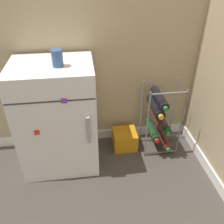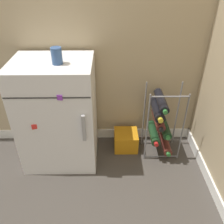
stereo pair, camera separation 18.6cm
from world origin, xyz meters
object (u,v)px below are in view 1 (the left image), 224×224
object	(u,v)px
mini_fridge	(58,118)
fridge_top_cup	(57,58)
wine_rack	(158,119)
soda_box	(125,139)

from	to	relation	value
mini_fridge	fridge_top_cup	distance (m)	0.49
wine_rack	mini_fridge	bearing A→B (deg)	-176.75
wine_rack	fridge_top_cup	xyz separation A→B (m)	(-0.76, -0.09, 0.60)
soda_box	fridge_top_cup	bearing A→B (deg)	-163.35
mini_fridge	soda_box	xyz separation A→B (m)	(0.54, 0.10, -0.35)
soda_box	fridge_top_cup	distance (m)	0.98
wine_rack	soda_box	world-z (taller)	wine_rack
soda_box	fridge_top_cup	xyz separation A→B (m)	(-0.48, -0.14, 0.84)
fridge_top_cup	mini_fridge	bearing A→B (deg)	141.52
mini_fridge	wine_rack	distance (m)	0.82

